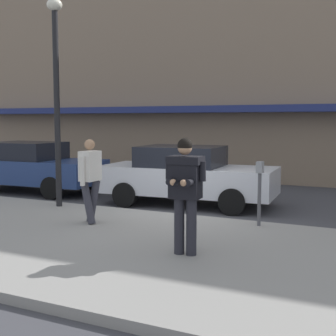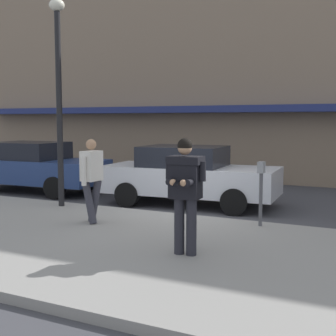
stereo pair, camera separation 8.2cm
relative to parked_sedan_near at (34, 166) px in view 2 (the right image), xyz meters
name	(u,v)px [view 2 (the right image)]	position (x,y,z in m)	size (l,w,h in m)	color
ground_plane	(178,217)	(5.64, -1.46, -0.79)	(80.00, 80.00, 0.00)	#3D3D42
sidewalk	(158,251)	(6.64, -4.31, -0.72)	(32.00, 5.30, 0.14)	gray
curb_paint_line	(220,221)	(6.64, -1.41, -0.79)	(28.00, 0.12, 0.01)	silver
storefront_facade	(302,35)	(6.64, 7.03, 4.56)	(28.00, 4.70, 10.73)	#84705B
parked_sedan_near	(34,166)	(0.00, 0.00, 0.00)	(4.59, 2.11, 1.54)	navy
parked_sedan_mid	(189,175)	(5.22, 0.08, 0.00)	(4.63, 2.19, 1.54)	silver
man_texting_on_phone	(185,184)	(7.23, -4.52, 0.46)	(0.65, 0.60, 1.81)	#23232B
pedestrian_in_light_coat	(92,175)	(4.60, -3.30, 0.32)	(0.33, 0.60, 1.70)	#33333D
street_lamp_post	(59,81)	(2.82, -2.11, 2.35)	(0.36, 0.36, 4.88)	black
parking_meter	(261,184)	(7.73, -2.06, 0.18)	(0.12, 0.18, 1.27)	#4C4C51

